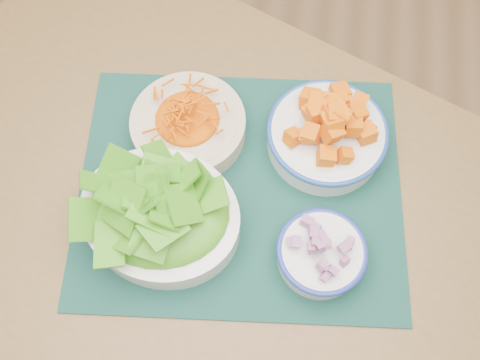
# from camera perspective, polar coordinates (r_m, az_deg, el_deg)

# --- Properties ---
(ground) EXTENTS (4.00, 4.00, 0.00)m
(ground) POSITION_cam_1_polar(r_m,az_deg,el_deg) (1.61, -1.35, -16.00)
(ground) COLOR #AD7F53
(ground) RESTS_ON ground
(table) EXTENTS (1.42, 1.22, 0.75)m
(table) POSITION_cam_1_polar(r_m,az_deg,el_deg) (1.00, -2.85, -4.43)
(table) COLOR brown
(table) RESTS_ON ground
(placemat) EXTENTS (0.59, 0.50, 0.00)m
(placemat) POSITION_cam_1_polar(r_m,az_deg,el_deg) (0.92, -0.00, -0.82)
(placemat) COLOR black
(placemat) RESTS_ON table
(carrot_bowl) EXTENTS (0.25, 0.25, 0.07)m
(carrot_bowl) POSITION_cam_1_polar(r_m,az_deg,el_deg) (0.94, -5.57, 6.08)
(carrot_bowl) COLOR beige
(carrot_bowl) RESTS_ON placemat
(squash_bowl) EXTENTS (0.26, 0.26, 0.10)m
(squash_bowl) POSITION_cam_1_polar(r_m,az_deg,el_deg) (0.92, 9.35, 5.17)
(squash_bowl) COLOR silver
(squash_bowl) RESTS_ON placemat
(lettuce_bowl) EXTENTS (0.30, 0.27, 0.11)m
(lettuce_bowl) POSITION_cam_1_polar(r_m,az_deg,el_deg) (0.85, -8.59, -3.38)
(lettuce_bowl) COLOR white
(lettuce_bowl) RESTS_ON placemat
(onion_bowl) EXTENTS (0.15, 0.15, 0.07)m
(onion_bowl) POSITION_cam_1_polar(r_m,az_deg,el_deg) (0.85, 8.69, -7.66)
(onion_bowl) COLOR silver
(onion_bowl) RESTS_ON placemat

